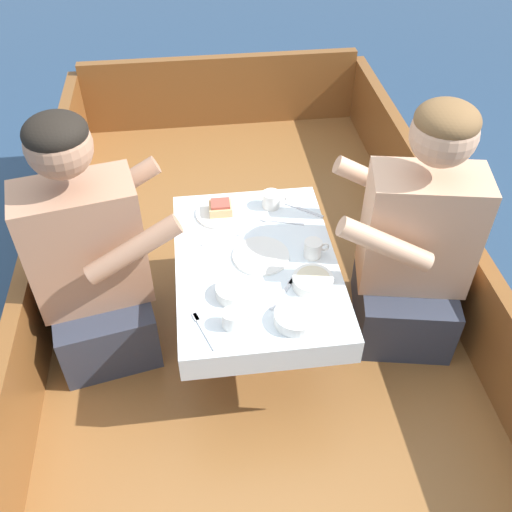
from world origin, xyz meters
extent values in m
plane|color=navy|center=(0.00, 0.00, 0.00)|extent=(60.00, 60.00, 0.00)
cube|color=brown|center=(0.00, 0.00, 0.12)|extent=(1.77, 3.31, 0.25)
cube|color=brown|center=(-0.85, 0.00, 0.43)|extent=(0.06, 3.31, 0.38)
cube|color=brown|center=(0.85, 0.00, 0.43)|extent=(0.06, 3.31, 0.38)
cube|color=brown|center=(0.00, 1.62, 0.46)|extent=(1.65, 0.06, 0.43)
cylinder|color=#B2B2B7|center=(0.00, -0.12, 0.44)|extent=(0.07, 0.07, 0.39)
cube|color=brown|center=(0.00, -0.12, 0.65)|extent=(0.56, 0.81, 0.02)
cube|color=white|center=(0.00, -0.12, 0.66)|extent=(0.59, 0.84, 0.00)
cube|color=white|center=(0.00, -0.54, 0.61)|extent=(0.59, 0.00, 0.10)
cube|color=white|center=(0.00, 0.30, 0.61)|extent=(0.59, 0.00, 0.10)
cube|color=#333847|center=(-0.60, -0.06, 0.38)|extent=(0.44, 0.50, 0.26)
cube|color=tan|center=(-0.60, -0.06, 0.75)|extent=(0.44, 0.29, 0.49)
sphere|color=tan|center=(-0.60, -0.06, 1.15)|extent=(0.21, 0.21, 0.21)
ellipsoid|color=black|center=(-0.60, -0.06, 1.20)|extent=(0.20, 0.20, 0.11)
cylinder|color=tan|center=(-0.48, 0.14, 0.84)|extent=(0.34, 0.14, 0.21)
cylinder|color=tan|center=(-0.41, -0.21, 0.84)|extent=(0.34, 0.14, 0.21)
cube|color=#333847|center=(0.60, -0.13, 0.38)|extent=(0.44, 0.50, 0.26)
cube|color=tan|center=(0.60, -0.13, 0.74)|extent=(0.43, 0.29, 0.48)
sphere|color=tan|center=(0.60, -0.13, 1.14)|extent=(0.22, 0.22, 0.22)
ellipsoid|color=brown|center=(0.60, -0.13, 1.19)|extent=(0.21, 0.21, 0.12)
cylinder|color=tan|center=(0.41, -0.27, 0.83)|extent=(0.34, 0.13, 0.21)
cylinder|color=tan|center=(0.48, 0.08, 0.83)|extent=(0.34, 0.13, 0.21)
cylinder|color=white|center=(-0.11, 0.17, 0.66)|extent=(0.20, 0.20, 0.01)
cylinder|color=white|center=(0.02, -0.10, 0.66)|extent=(0.21, 0.21, 0.01)
cube|color=#E0BC7F|center=(-0.11, 0.17, 0.69)|extent=(0.09, 0.08, 0.04)
cube|color=#B74C3D|center=(-0.11, 0.17, 0.71)|extent=(0.07, 0.06, 0.01)
cylinder|color=white|center=(-0.10, -0.28, 0.68)|extent=(0.12, 0.12, 0.04)
cylinder|color=beige|center=(-0.10, -0.28, 0.69)|extent=(0.10, 0.10, 0.02)
cylinder|color=white|center=(0.18, -0.27, 0.68)|extent=(0.14, 0.14, 0.04)
cylinder|color=beige|center=(0.18, -0.27, 0.69)|extent=(0.12, 0.12, 0.02)
cylinder|color=white|center=(0.09, -0.43, 0.68)|extent=(0.14, 0.14, 0.04)
cylinder|color=beige|center=(0.09, -0.43, 0.69)|extent=(0.12, 0.12, 0.02)
cylinder|color=white|center=(-0.12, -0.42, 0.69)|extent=(0.06, 0.06, 0.06)
torus|color=white|center=(-0.08, -0.42, 0.69)|extent=(0.04, 0.01, 0.04)
cylinder|color=#3D2314|center=(-0.12, -0.42, 0.71)|extent=(0.05, 0.05, 0.01)
cylinder|color=white|center=(0.10, 0.19, 0.69)|extent=(0.07, 0.07, 0.06)
torus|color=white|center=(0.15, 0.19, 0.70)|extent=(0.04, 0.01, 0.04)
cylinder|color=#3D2314|center=(0.10, 0.19, 0.71)|extent=(0.06, 0.06, 0.01)
cylinder|color=white|center=(0.21, -0.12, 0.69)|extent=(0.07, 0.07, 0.07)
torus|color=white|center=(0.25, -0.12, 0.70)|extent=(0.04, 0.01, 0.04)
cylinder|color=#3D2314|center=(0.21, -0.12, 0.71)|extent=(0.06, 0.06, 0.01)
cube|color=silver|center=(0.23, 0.15, 0.66)|extent=(0.14, 0.12, 0.00)
cube|color=silver|center=(0.13, 0.08, 0.66)|extent=(0.17, 0.06, 0.00)
ellipsoid|color=silver|center=(0.06, 0.11, 0.66)|extent=(0.04, 0.02, 0.01)
cube|color=silver|center=(-0.21, -0.43, 0.66)|extent=(0.07, 0.16, 0.00)
cube|color=silver|center=(-0.23, -0.37, 0.66)|extent=(0.03, 0.04, 0.00)
cube|color=silver|center=(0.07, -0.30, 0.66)|extent=(0.11, 0.14, 0.00)
cube|color=silver|center=(0.11, -0.24, 0.66)|extent=(0.04, 0.04, 0.00)
cube|color=silver|center=(-0.11, 0.01, 0.66)|extent=(0.17, 0.07, 0.00)
ellipsoid|color=silver|center=(-0.05, 0.03, 0.66)|extent=(0.04, 0.02, 0.01)
camera|label=1|loc=(-0.19, -1.62, 2.07)|focal=40.00mm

